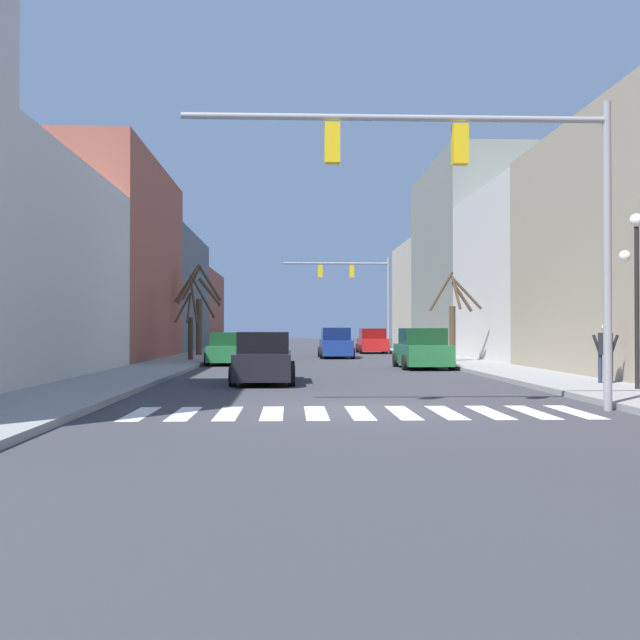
% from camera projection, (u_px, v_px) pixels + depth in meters
% --- Properties ---
extents(ground_plane, '(240.00, 240.00, 0.00)m').
position_uv_depth(ground_plane, '(357.00, 410.00, 16.01)').
color(ground_plane, '#38383D').
extents(sidewalk_left, '(2.96, 90.00, 0.15)m').
position_uv_depth(sidewalk_left, '(25.00, 408.00, 15.74)').
color(sidewalk_left, gray).
rests_on(sidewalk_left, ground_plane).
extents(building_row_left, '(6.00, 69.60, 12.15)m').
position_uv_depth(building_row_left, '(112.00, 276.00, 42.13)').
color(building_row_left, beige).
rests_on(building_row_left, ground_plane).
extents(building_row_right, '(6.00, 62.86, 13.41)m').
position_uv_depth(building_row_right, '(513.00, 268.00, 43.57)').
color(building_row_right, '#934C3D').
rests_on(building_row_right, ground_plane).
extents(crosswalk_stripes, '(9.45, 2.60, 0.01)m').
position_uv_depth(crosswalk_stripes, '(360.00, 413.00, 15.42)').
color(crosswalk_stripes, white).
rests_on(crosswalk_stripes, ground_plane).
extents(traffic_signal_near, '(9.09, 0.28, 6.58)m').
position_uv_depth(traffic_signal_near, '(480.00, 180.00, 15.78)').
color(traffic_signal_near, gray).
rests_on(traffic_signal_near, ground_plane).
extents(traffic_signal_far, '(7.33, 0.28, 6.63)m').
position_uv_depth(traffic_signal_far, '(358.00, 284.00, 51.36)').
color(traffic_signal_far, gray).
rests_on(traffic_signal_far, ground_plane).
extents(street_lamp_right_corner, '(0.95, 0.36, 4.64)m').
position_uv_depth(street_lamp_right_corner, '(637.00, 265.00, 19.76)').
color(street_lamp_right_corner, black).
rests_on(street_lamp_right_corner, sidewalk_right).
extents(car_driving_toward_lane, '(2.18, 4.58, 1.76)m').
position_uv_depth(car_driving_toward_lane, '(422.00, 350.00, 32.69)').
color(car_driving_toward_lane, '#236B38').
rests_on(car_driving_toward_lane, ground_plane).
extents(car_parked_left_far, '(1.99, 4.83, 1.64)m').
position_uv_depth(car_parked_left_far, '(264.00, 359.00, 24.01)').
color(car_parked_left_far, black).
rests_on(car_parked_left_far, ground_plane).
extents(car_parked_right_far, '(2.02, 4.80, 1.80)m').
position_uv_depth(car_parked_right_far, '(336.00, 344.00, 44.54)').
color(car_parked_right_far, navy).
rests_on(car_parked_right_far, ground_plane).
extents(car_driving_away_lane, '(2.11, 4.23, 1.75)m').
position_uv_depth(car_driving_away_lane, '(372.00, 342.00, 53.01)').
color(car_driving_away_lane, red).
rests_on(car_driving_away_lane, ground_plane).
extents(car_at_intersection, '(2.03, 4.32, 1.56)m').
position_uv_depth(car_at_intersection, '(229.00, 349.00, 36.11)').
color(car_at_intersection, '#236B38').
rests_on(car_at_intersection, ground_plane).
extents(pedestrian_on_left_sidewalk, '(0.73, 0.35, 1.74)m').
position_uv_depth(pedestrian_on_left_sidewalk, '(605.00, 348.00, 21.90)').
color(pedestrian_on_left_sidewalk, '#282D47').
rests_on(pedestrian_on_left_sidewalk, sidewalk_right).
extents(street_tree_left_far, '(2.63, 0.76, 4.43)m').
position_uv_depth(street_tree_left_far, '(454.00, 318.00, 36.94)').
color(street_tree_left_far, '#473828').
rests_on(street_tree_left_far, sidewalk_right).
extents(street_tree_left_mid, '(1.96, 1.62, 4.40)m').
position_uv_depth(street_tree_left_mid, '(192.00, 322.00, 38.44)').
color(street_tree_left_mid, '#473828').
rests_on(street_tree_left_mid, sidewalk_left).
extents(street_tree_right_far, '(2.88, 2.75, 5.55)m').
position_uv_depth(street_tree_right_far, '(199.00, 308.00, 45.63)').
color(street_tree_right_far, brown).
rests_on(street_tree_right_far, sidewalk_left).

